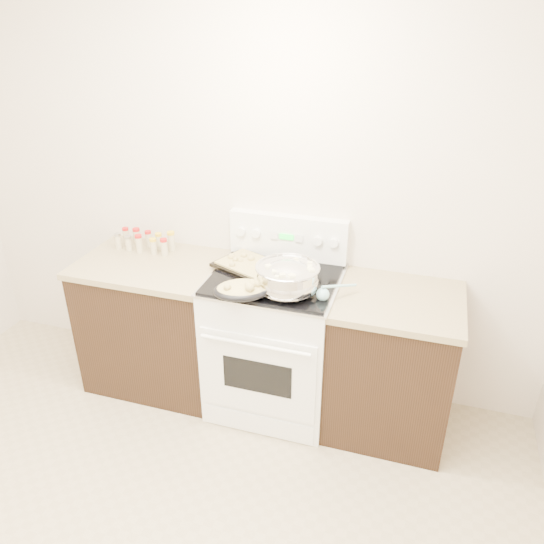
% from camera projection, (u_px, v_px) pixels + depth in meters
% --- Properties ---
extents(room_shell, '(4.10, 3.60, 2.75)m').
position_uv_depth(room_shell, '(41.00, 248.00, 1.70)').
color(room_shell, beige).
rests_on(room_shell, ground).
extents(counter_left, '(0.93, 0.67, 0.92)m').
position_uv_depth(counter_left, '(158.00, 322.00, 3.60)').
color(counter_left, black).
rests_on(counter_left, ground).
extents(counter_right, '(0.73, 0.67, 0.92)m').
position_uv_depth(counter_right, '(391.00, 364.00, 3.19)').
color(counter_right, black).
rests_on(counter_right, ground).
extents(kitchen_range, '(0.78, 0.73, 1.22)m').
position_uv_depth(kitchen_range, '(275.00, 340.00, 3.37)').
color(kitchen_range, white).
rests_on(kitchen_range, ground).
extents(mixing_bowl, '(0.46, 0.46, 0.21)m').
position_uv_depth(mixing_bowl, '(287.00, 279.00, 2.95)').
color(mixing_bowl, silver).
rests_on(mixing_bowl, kitchen_range).
extents(roasting_pan, '(0.39, 0.34, 0.12)m').
position_uv_depth(roasting_pan, '(243.00, 289.00, 2.92)').
color(roasting_pan, black).
rests_on(roasting_pan, kitchen_range).
extents(baking_sheet, '(0.51, 0.45, 0.06)m').
position_uv_depth(baking_sheet, '(251.00, 265.00, 3.25)').
color(baking_sheet, black).
rests_on(baking_sheet, kitchen_range).
extents(wooden_spoon, '(0.05, 0.27, 0.04)m').
position_uv_depth(wooden_spoon, '(263.00, 281.00, 3.09)').
color(wooden_spoon, '#A7824C').
rests_on(wooden_spoon, kitchen_range).
extents(blue_ladle, '(0.20, 0.21, 0.09)m').
position_uv_depth(blue_ladle, '(325.00, 293.00, 2.91)').
color(blue_ladle, '#91CED9').
rests_on(blue_ladle, kitchen_range).
extents(spice_jars, '(0.40, 0.15, 0.13)m').
position_uv_depth(spice_jars, '(146.00, 241.00, 3.53)').
color(spice_jars, '#BFB28C').
rests_on(spice_jars, counter_left).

